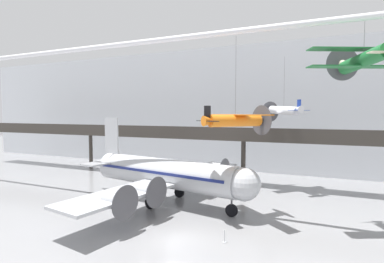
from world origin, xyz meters
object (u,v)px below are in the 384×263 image
(airliner_silver_main, at_px, (163,173))
(stanchion_barrier, at_px, (224,239))
(suspended_plane_white_twin, at_px, (284,111))
(suspended_plane_orange_highwing, at_px, (235,120))
(suspended_plane_green_biplane, at_px, (363,60))

(airliner_silver_main, bearing_deg, stanchion_barrier, -27.63)
(airliner_silver_main, height_order, stanchion_barrier, airliner_silver_main)
(suspended_plane_white_twin, bearing_deg, stanchion_barrier, 128.88)
(suspended_plane_orange_highwing, bearing_deg, stanchion_barrier, -132.00)
(airliner_silver_main, relative_size, suspended_plane_white_twin, 3.15)
(suspended_plane_orange_highwing, bearing_deg, suspended_plane_white_twin, 26.59)
(suspended_plane_green_biplane, bearing_deg, suspended_plane_orange_highwing, 65.44)
(suspended_plane_white_twin, relative_size, suspended_plane_green_biplane, 1.01)
(airliner_silver_main, bearing_deg, suspended_plane_green_biplane, 6.49)
(airliner_silver_main, height_order, suspended_plane_white_twin, suspended_plane_white_twin)
(airliner_silver_main, xyz_separation_m, suspended_plane_orange_highwing, (9.23, -1.43, 6.49))
(suspended_plane_green_biplane, relative_size, suspended_plane_orange_highwing, 0.88)
(airliner_silver_main, distance_m, stanchion_barrier, 13.23)
(suspended_plane_white_twin, xyz_separation_m, suspended_plane_green_biplane, (8.14, -13.31, 4.25))
(suspended_plane_white_twin, xyz_separation_m, suspended_plane_orange_highwing, (-3.10, -13.54, -1.06))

